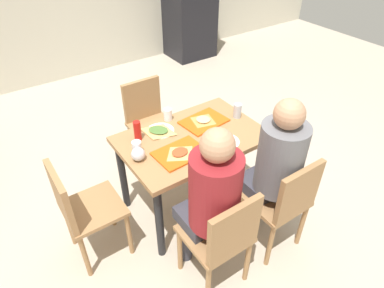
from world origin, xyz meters
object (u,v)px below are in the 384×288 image
at_px(plastic_cup_c, 137,148).
at_px(tray_red_far, 204,121).
at_px(chair_far_side, 148,118).
at_px(pizza_slice_a, 180,153).
at_px(chair_left_end, 80,208).
at_px(plastic_cup_a, 168,114).
at_px(tray_red_near, 180,153).
at_px(paper_plate_near_edge, 225,142).
at_px(chair_near_left, 223,237).
at_px(pizza_slice_b, 203,120).
at_px(condiment_bottle, 137,131).
at_px(paper_plate_center, 160,131).
at_px(soda_can, 237,111).
at_px(person_in_brown_jacket, 275,163).
at_px(main_table, 192,147).
at_px(foil_bundle, 138,154).
at_px(pizza_slice_c, 158,131).
at_px(chair_near_right, 284,200).
at_px(plastic_cup_b, 220,151).
at_px(person_in_red, 211,196).

bearing_deg(plastic_cup_c, tray_red_far, 4.94).
xyz_separation_m(chair_far_side, pizza_slice_a, (-0.20, -0.90, 0.25)).
height_order(chair_left_end, plastic_cup_a, chair_left_end).
distance_m(tray_red_near, paper_plate_near_edge, 0.37).
height_order(chair_near_left, pizza_slice_b, chair_near_left).
bearing_deg(pizza_slice_b, chair_left_end, -174.36).
distance_m(tray_red_near, condiment_bottle, 0.38).
xyz_separation_m(paper_plate_center, soda_can, (0.64, -0.18, 0.06)).
xyz_separation_m(person_in_brown_jacket, tray_red_far, (-0.08, 0.72, -0.01)).
xyz_separation_m(chair_far_side, person_in_brown_jacket, (0.28, -1.36, 0.25)).
relative_size(chair_near_left, condiment_bottle, 5.43).
height_order(main_table, foil_bundle, foil_bundle).
relative_size(pizza_slice_c, plastic_cup_a, 2.77).
bearing_deg(plastic_cup_c, condiment_bottle, 60.50).
distance_m(main_table, pizza_slice_c, 0.30).
bearing_deg(foil_bundle, chair_near_left, -75.13).
bearing_deg(paper_plate_near_edge, pizza_slice_c, 131.68).
bearing_deg(chair_near_right, chair_near_left, 180.00).
xyz_separation_m(chair_near_right, plastic_cup_b, (-0.25, 0.44, 0.28)).
relative_size(chair_near_right, paper_plate_center, 3.95).
height_order(chair_left_end, plastic_cup_c, chair_left_end).
xyz_separation_m(chair_near_right, soda_can, (0.19, 0.77, 0.29)).
relative_size(pizza_slice_b, plastic_cup_c, 2.31).
relative_size(chair_near_right, plastic_cup_c, 8.69).
distance_m(chair_near_left, condiment_bottle, 1.01).
relative_size(tray_red_far, plastic_cup_b, 3.60).
relative_size(chair_near_right, tray_red_near, 2.41).
bearing_deg(soda_can, paper_plate_center, 163.92).
bearing_deg(plastic_cup_b, chair_left_end, 162.04).
height_order(chair_left_end, tray_red_near, chair_left_end).
relative_size(chair_left_end, person_in_brown_jacket, 0.68).
height_order(paper_plate_near_edge, plastic_cup_b, plastic_cup_b).
height_order(chair_left_end, pizza_slice_c, chair_left_end).
bearing_deg(chair_left_end, foil_bundle, -2.26).
distance_m(chair_far_side, person_in_red, 1.41).
height_order(chair_near_left, chair_far_side, same).
bearing_deg(pizza_slice_c, foil_bundle, -143.18).
bearing_deg(chair_near_left, pizza_slice_a, 83.06).
bearing_deg(chair_near_right, plastic_cup_c, 131.86).
bearing_deg(soda_can, tray_red_far, 161.66).
bearing_deg(plastic_cup_c, tray_red_near, -36.37).
height_order(plastic_cup_a, soda_can, soda_can).
bearing_deg(plastic_cup_c, plastic_cup_b, -37.95).
bearing_deg(soda_can, pizza_slice_a, -166.59).
xyz_separation_m(chair_near_left, soda_can, (0.75, 0.77, 0.29)).
xyz_separation_m(main_table, chair_left_end, (-0.94, 0.00, -0.12)).
xyz_separation_m(tray_red_near, plastic_cup_a, (0.17, 0.44, 0.04)).
distance_m(chair_far_side, paper_plate_near_edge, 1.00).
height_order(person_in_brown_jacket, tray_red_far, person_in_brown_jacket).
distance_m(pizza_slice_c, plastic_cup_c, 0.30).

